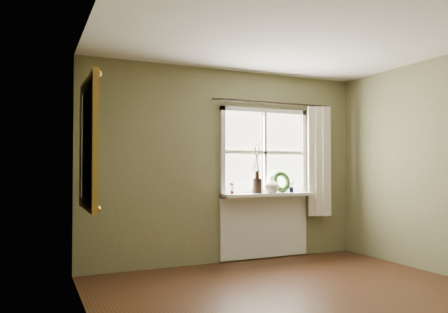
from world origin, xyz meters
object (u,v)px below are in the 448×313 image
dark_jug (257,186)px  cream_vase (271,184)px  gilt_mirror (87,143)px  wreath (281,184)px

dark_jug → cream_vase: size_ratio=0.89×
dark_jug → gilt_mirror: (-2.33, -0.90, 0.48)m
cream_vase → gilt_mirror: (-2.56, -0.90, 0.46)m
cream_vase → gilt_mirror: gilt_mirror is taller
cream_vase → wreath: size_ratio=0.76×
wreath → gilt_mirror: size_ratio=0.24×
wreath → gilt_mirror: 2.94m
dark_jug → cream_vase: bearing=0.0°
dark_jug → gilt_mirror: 2.55m
cream_vase → wreath: bearing=12.3°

